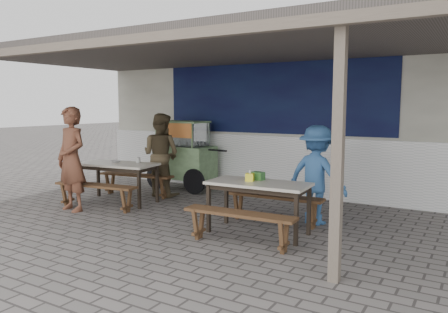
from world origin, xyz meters
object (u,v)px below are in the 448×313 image
at_px(patron_wall_side, 161,155).
at_px(tissue_box, 250,177).
at_px(table_left, 117,167).
at_px(patron_right_table, 317,175).
at_px(bench_left_street, 96,190).
at_px(condiment_jar, 138,160).
at_px(bench_right_wall, 274,202).
at_px(table_right, 258,188).
at_px(patron_street_side, 72,159).
at_px(bench_left_wall, 136,179).
at_px(condiment_bowl, 116,161).
at_px(bench_right_street, 239,220).
at_px(donation_box, 258,176).
at_px(vendor_cart, 184,152).

xyz_separation_m(patron_wall_side, tissue_box, (2.73, -1.35, -0.03)).
height_order(table_left, patron_right_table, patron_right_table).
relative_size(bench_left_street, tissue_box, 14.38).
bearing_deg(condiment_jar, bench_right_wall, -2.02).
relative_size(table_left, bench_right_wall, 1.02).
height_order(bench_left_street, condiment_jar, condiment_jar).
xyz_separation_m(bench_left_street, patron_right_table, (3.64, 1.12, 0.42)).
height_order(tissue_box, condiment_jar, tissue_box).
bearing_deg(tissue_box, bench_left_street, -176.70).
height_order(table_right, patron_wall_side, patron_wall_side).
xyz_separation_m(table_left, patron_street_side, (-0.20, -0.87, 0.23)).
bearing_deg(bench_left_wall, tissue_box, -26.10).
xyz_separation_m(table_left, bench_left_street, (0.08, -0.61, -0.33)).
height_order(bench_left_street, condiment_bowl, condiment_bowl).
xyz_separation_m(bench_right_street, condiment_jar, (-2.93, 1.33, 0.46)).
xyz_separation_m(bench_right_street, condiment_bowl, (-3.29, 1.11, 0.43)).
bearing_deg(bench_left_street, patron_right_table, 9.55).
xyz_separation_m(bench_right_wall, condiment_jar, (-2.87, 0.10, 0.46)).
bearing_deg(bench_left_street, bench_left_wall, 90.00).
xyz_separation_m(bench_right_street, donation_box, (-0.12, 0.78, 0.47)).
bearing_deg(condiment_jar, condiment_bowl, -148.21).
height_order(bench_right_street, patron_right_table, patron_right_table).
height_order(patron_wall_side, patron_right_table, patron_wall_side).
distance_m(table_left, bench_right_street, 3.41).
height_order(table_right, donation_box, donation_box).
distance_m(patron_street_side, condiment_jar, 1.24).
xyz_separation_m(table_left, patron_wall_side, (0.32, 0.91, 0.16)).
relative_size(table_right, tissue_box, 13.01).
relative_size(vendor_cart, condiment_jar, 19.48).
bearing_deg(bench_left_street, bench_right_street, -15.79).
bearing_deg(donation_box, bench_right_street, -81.38).
bearing_deg(bench_right_wall, patron_wall_side, 162.47).
bearing_deg(patron_right_table, patron_street_side, 30.38).
height_order(condiment_jar, condiment_bowl, condiment_jar).
distance_m(bench_left_wall, patron_wall_side, 0.70).
xyz_separation_m(bench_left_street, bench_right_street, (3.14, -0.46, -0.00)).
height_order(table_right, tissue_box, tissue_box).
distance_m(bench_left_street, condiment_jar, 1.01).
relative_size(table_right, patron_street_side, 0.81).
height_order(bench_left_street, vendor_cart, vendor_cart).
height_order(vendor_cart, condiment_jar, vendor_cart).
bearing_deg(condiment_bowl, condiment_jar, 31.79).
xyz_separation_m(patron_street_side, condiment_bowl, (0.14, 0.92, -0.13)).
distance_m(table_left, condiment_jar, 0.41).
bearing_deg(condiment_jar, table_right, -13.87).
bearing_deg(bench_right_wall, tissue_box, -103.47).
relative_size(patron_right_table, condiment_bowl, 9.04).
relative_size(bench_right_wall, patron_street_side, 0.86).
xyz_separation_m(bench_right_wall, tissue_box, (-0.11, -0.60, 0.47)).
relative_size(table_right, donation_box, 8.31).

